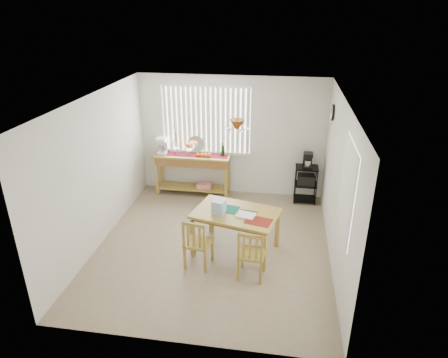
% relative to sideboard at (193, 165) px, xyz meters
% --- Properties ---
extents(ground, '(4.00, 4.50, 0.01)m').
position_rel_sideboard_xyz_m(ground, '(0.81, -2.00, -0.70)').
color(ground, gray).
extents(room_shell, '(4.20, 4.70, 2.70)m').
position_rel_sideboard_xyz_m(room_shell, '(0.82, -1.98, 1.00)').
color(room_shell, silver).
rests_on(room_shell, ground).
extents(sideboard, '(1.64, 0.46, 0.92)m').
position_rel_sideboard_xyz_m(sideboard, '(0.00, 0.00, 0.00)').
color(sideboard, '#A78A38').
rests_on(sideboard, ground).
extents(sideboard_items, '(1.56, 0.39, 0.71)m').
position_rel_sideboard_xyz_m(sideboard_items, '(-0.26, 0.01, 0.37)').
color(sideboard_items, maroon).
rests_on(sideboard_items, sideboard).
extents(wire_cart, '(0.47, 0.37, 0.79)m').
position_rel_sideboard_xyz_m(wire_cart, '(2.45, 0.00, -0.22)').
color(wire_cart, black).
rests_on(wire_cart, ground).
extents(cart_items, '(0.19, 0.22, 0.33)m').
position_rel_sideboard_xyz_m(cart_items, '(2.45, 0.01, 0.25)').
color(cart_items, black).
rests_on(cart_items, wire_cart).
extents(dining_table, '(1.55, 1.19, 0.74)m').
position_rel_sideboard_xyz_m(dining_table, '(1.21, -2.07, -0.04)').
color(dining_table, '#A78A38').
rests_on(dining_table, ground).
extents(table_items, '(1.04, 0.73, 0.24)m').
position_rel_sideboard_xyz_m(table_items, '(1.05, -2.15, 0.13)').
color(table_items, '#126752').
rests_on(table_items, dining_table).
extents(chair_left, '(0.46, 0.46, 0.88)m').
position_rel_sideboard_xyz_m(chair_left, '(0.67, -2.63, -0.26)').
color(chair_left, '#A78A38').
rests_on(chair_left, ground).
extents(chair_right, '(0.43, 0.43, 0.86)m').
position_rel_sideboard_xyz_m(chair_right, '(1.54, -2.80, -0.27)').
color(chair_right, '#A78A38').
rests_on(chair_right, ground).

